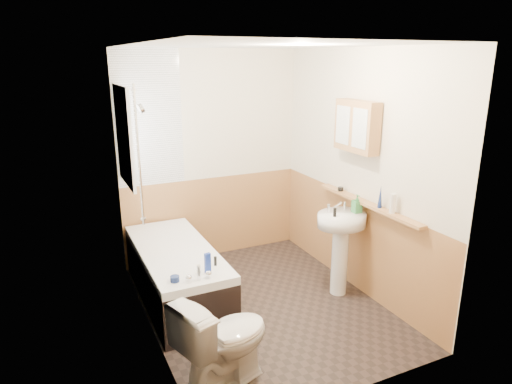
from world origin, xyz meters
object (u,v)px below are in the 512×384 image
medicine_cabinet (357,126)px  bathtub (177,273)px  pine_shelf (367,204)px  toilet (224,340)px  sink (341,237)px

medicine_cabinet → bathtub: bearing=163.0°
bathtub → pine_shelf: bearing=-22.7°
medicine_cabinet → toilet: bearing=-153.8°
sink → medicine_cabinet: 1.13m
toilet → pine_shelf: (1.80, 0.67, 0.63)m
bathtub → toilet: (-0.03, -1.41, 0.08)m
sink → toilet: bearing=-144.4°
toilet → medicine_cabinet: bearing=-82.3°
bathtub → sink: size_ratio=1.69×
toilet → sink: sink is taller
pine_shelf → medicine_cabinet: size_ratio=2.69×
sink → pine_shelf: size_ratio=0.67×
bathtub → medicine_cabinet: medicine_cabinet is taller
toilet → medicine_cabinet: medicine_cabinet is taller
sink → medicine_cabinet: size_ratio=1.79×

